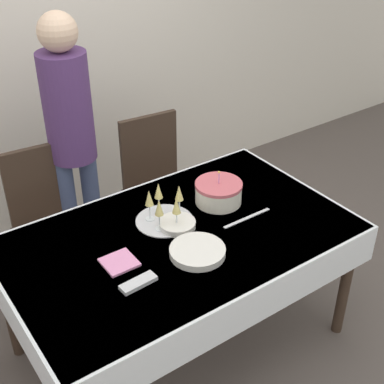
# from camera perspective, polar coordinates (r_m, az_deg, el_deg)

# --- Properties ---
(ground_plane) EXTENTS (12.00, 12.00, 0.00)m
(ground_plane) POSITION_cam_1_polar(r_m,az_deg,el_deg) (3.17, -1.13, -15.52)
(ground_plane) COLOR #564C47
(wall_back) EXTENTS (8.00, 0.05, 2.70)m
(wall_back) POSITION_cam_1_polar(r_m,az_deg,el_deg) (3.72, -15.96, 15.45)
(wall_back) COLOR silver
(wall_back) RESTS_ON ground_plane
(dining_table) EXTENTS (1.72, 1.06, 0.75)m
(dining_table) POSITION_cam_1_polar(r_m,az_deg,el_deg) (2.73, -1.28, -6.25)
(dining_table) COLOR white
(dining_table) RESTS_ON ground_plane
(dining_chair_far_left) EXTENTS (0.46, 0.46, 0.94)m
(dining_chair_far_left) POSITION_cam_1_polar(r_m,az_deg,el_deg) (3.30, -15.01, -2.79)
(dining_chair_far_left) COLOR #38281E
(dining_chair_far_left) RESTS_ON ground_plane
(dining_chair_far_right) EXTENTS (0.46, 0.46, 0.94)m
(dining_chair_far_right) POSITION_cam_1_polar(r_m,az_deg,el_deg) (3.57, -3.73, 1.17)
(dining_chair_far_right) COLOR #38281E
(dining_chair_far_right) RESTS_ON ground_plane
(birthday_cake) EXTENTS (0.26, 0.26, 0.19)m
(birthday_cake) POSITION_cam_1_polar(r_m,az_deg,el_deg) (2.88, 2.84, -0.06)
(birthday_cake) COLOR silver
(birthday_cake) RESTS_ON dining_table
(champagne_tray) EXTENTS (0.30, 0.30, 0.18)m
(champagne_tray) POSITION_cam_1_polar(r_m,az_deg,el_deg) (2.71, -2.96, -1.70)
(champagne_tray) COLOR silver
(champagne_tray) RESTS_ON dining_table
(plate_stack_main) EXTENTS (0.27, 0.27, 0.03)m
(plate_stack_main) POSITION_cam_1_polar(r_m,az_deg,el_deg) (2.53, 0.59, -6.36)
(plate_stack_main) COLOR silver
(plate_stack_main) RESTS_ON dining_table
(plate_stack_dessert) EXTENTS (0.19, 0.19, 0.03)m
(plate_stack_dessert) POSITION_cam_1_polar(r_m,az_deg,el_deg) (2.70, -1.58, -3.46)
(plate_stack_dessert) COLOR silver
(plate_stack_dessert) RESTS_ON dining_table
(cake_knife) EXTENTS (0.30, 0.02, 0.00)m
(cake_knife) POSITION_cam_1_polar(r_m,az_deg,el_deg) (2.79, 5.88, -2.78)
(cake_knife) COLOR silver
(cake_knife) RESTS_ON dining_table
(fork_pile) EXTENTS (0.17, 0.07, 0.02)m
(fork_pile) POSITION_cam_1_polar(r_m,az_deg,el_deg) (2.38, -5.75, -9.61)
(fork_pile) COLOR silver
(fork_pile) RESTS_ON dining_table
(napkin_pile) EXTENTS (0.15, 0.15, 0.01)m
(napkin_pile) POSITION_cam_1_polar(r_m,az_deg,el_deg) (2.51, -7.76, -7.44)
(napkin_pile) COLOR pink
(napkin_pile) RESTS_ON dining_table
(person_standing) EXTENTS (0.28, 0.28, 1.67)m
(person_standing) POSITION_cam_1_polar(r_m,az_deg,el_deg) (3.21, -12.87, 6.80)
(person_standing) COLOR #3F4C72
(person_standing) RESTS_ON ground_plane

